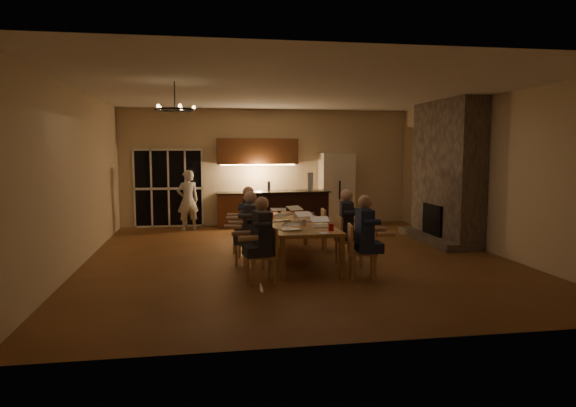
# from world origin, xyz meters

# --- Properties ---
(floor) EXTENTS (9.00, 9.00, 0.00)m
(floor) POSITION_xyz_m (0.00, 0.00, 0.00)
(floor) COLOR brown
(floor) RESTS_ON ground
(back_wall) EXTENTS (8.00, 0.04, 3.20)m
(back_wall) POSITION_xyz_m (0.00, 4.52, 1.60)
(back_wall) COLOR #CBB990
(back_wall) RESTS_ON ground
(left_wall) EXTENTS (0.04, 9.00, 3.20)m
(left_wall) POSITION_xyz_m (-4.02, 0.00, 1.60)
(left_wall) COLOR #CBB990
(left_wall) RESTS_ON ground
(right_wall) EXTENTS (0.04, 9.00, 3.20)m
(right_wall) POSITION_xyz_m (4.02, 0.00, 1.60)
(right_wall) COLOR #CBB990
(right_wall) RESTS_ON ground
(ceiling) EXTENTS (8.00, 9.00, 0.04)m
(ceiling) POSITION_xyz_m (0.00, 0.00, 3.22)
(ceiling) COLOR white
(ceiling) RESTS_ON back_wall
(french_doors) EXTENTS (1.86, 0.08, 2.10)m
(french_doors) POSITION_xyz_m (-2.70, 4.47, 1.05)
(french_doors) COLOR black
(french_doors) RESTS_ON ground
(fireplace) EXTENTS (0.58, 2.50, 3.20)m
(fireplace) POSITION_xyz_m (3.70, 1.20, 1.60)
(fireplace) COLOR #6D6256
(fireplace) RESTS_ON ground
(kitchenette) EXTENTS (2.24, 0.68, 2.40)m
(kitchenette) POSITION_xyz_m (-0.30, 4.20, 1.20)
(kitchenette) COLOR brown
(kitchenette) RESTS_ON ground
(refrigerator) EXTENTS (0.90, 0.68, 2.00)m
(refrigerator) POSITION_xyz_m (1.90, 4.15, 1.00)
(refrigerator) COLOR beige
(refrigerator) RESTS_ON ground
(dining_table) EXTENTS (1.10, 3.14, 0.75)m
(dining_table) POSITION_xyz_m (-0.06, -0.23, 0.38)
(dining_table) COLOR #B17A46
(dining_table) RESTS_ON ground
(bar_island) EXTENTS (2.01, 0.79, 1.08)m
(bar_island) POSITION_xyz_m (0.32, 2.78, 0.54)
(bar_island) COLOR black
(bar_island) RESTS_ON ground
(chair_left_near) EXTENTS (0.49, 0.49, 0.89)m
(chair_left_near) POSITION_xyz_m (-0.90, -1.78, 0.45)
(chair_left_near) COLOR tan
(chair_left_near) RESTS_ON ground
(chair_left_mid) EXTENTS (0.56, 0.56, 0.89)m
(chair_left_mid) POSITION_xyz_m (-0.98, -0.68, 0.45)
(chair_left_mid) COLOR tan
(chair_left_mid) RESTS_ON ground
(chair_left_far) EXTENTS (0.53, 0.53, 0.89)m
(chair_left_far) POSITION_xyz_m (-0.97, 0.39, 0.45)
(chair_left_far) COLOR tan
(chair_left_far) RESTS_ON ground
(chair_right_near) EXTENTS (0.51, 0.51, 0.89)m
(chair_right_near) POSITION_xyz_m (0.76, -1.78, 0.45)
(chair_right_near) COLOR tan
(chair_right_near) RESTS_ON ground
(chair_right_mid) EXTENTS (0.46, 0.46, 0.89)m
(chair_right_mid) POSITION_xyz_m (0.84, -0.70, 0.45)
(chair_right_mid) COLOR tan
(chair_right_mid) RESTS_ON ground
(chair_right_far) EXTENTS (0.47, 0.47, 0.89)m
(chair_right_far) POSITION_xyz_m (0.84, 0.41, 0.45)
(chair_right_far) COLOR tan
(chair_right_far) RESTS_ON ground
(person_left_near) EXTENTS (0.68, 0.68, 1.38)m
(person_left_near) POSITION_xyz_m (-0.89, -1.84, 0.69)
(person_left_near) COLOR #23262D
(person_left_near) RESTS_ON ground
(person_right_near) EXTENTS (0.64, 0.64, 1.38)m
(person_right_near) POSITION_xyz_m (0.77, -1.84, 0.69)
(person_right_near) COLOR navy
(person_right_near) RESTS_ON ground
(person_left_mid) EXTENTS (0.70, 0.70, 1.38)m
(person_left_mid) POSITION_xyz_m (-0.97, -0.76, 0.69)
(person_left_mid) COLOR #3C4047
(person_left_mid) RESTS_ON ground
(person_right_mid) EXTENTS (0.70, 0.70, 1.38)m
(person_right_mid) POSITION_xyz_m (0.81, -0.68, 0.69)
(person_right_mid) COLOR #23262D
(person_right_mid) RESTS_ON ground
(person_left_far) EXTENTS (0.65, 0.65, 1.38)m
(person_left_far) POSITION_xyz_m (-0.90, 0.37, 0.69)
(person_left_far) COLOR navy
(person_left_far) RESTS_ON ground
(standing_person) EXTENTS (0.67, 0.55, 1.58)m
(standing_person) POSITION_xyz_m (-2.17, 3.77, 0.79)
(standing_person) COLOR silver
(standing_person) RESTS_ON ground
(chandelier) EXTENTS (0.64, 0.64, 0.03)m
(chandelier) POSITION_xyz_m (-2.22, -1.09, 2.75)
(chandelier) COLOR black
(chandelier) RESTS_ON ceiling
(laptop_a) EXTENTS (0.33, 0.30, 0.23)m
(laptop_a) POSITION_xyz_m (-0.33, -1.26, 0.86)
(laptop_a) COLOR silver
(laptop_a) RESTS_ON dining_table
(laptop_b) EXTENTS (0.33, 0.29, 0.23)m
(laptop_b) POSITION_xyz_m (0.25, -1.02, 0.86)
(laptop_b) COLOR silver
(laptop_b) RESTS_ON dining_table
(laptop_c) EXTENTS (0.40, 0.38, 0.23)m
(laptop_c) POSITION_xyz_m (-0.33, -0.13, 0.86)
(laptop_c) COLOR silver
(laptop_c) RESTS_ON dining_table
(laptop_d) EXTENTS (0.37, 0.34, 0.23)m
(laptop_d) POSITION_xyz_m (0.13, -0.30, 0.86)
(laptop_d) COLOR silver
(laptop_d) RESTS_ON dining_table
(laptop_e) EXTENTS (0.38, 0.35, 0.23)m
(laptop_e) POSITION_xyz_m (-0.23, 0.80, 0.86)
(laptop_e) COLOR silver
(laptop_e) RESTS_ON dining_table
(laptop_f) EXTENTS (0.41, 0.39, 0.23)m
(laptop_f) POSITION_xyz_m (0.17, 0.77, 0.86)
(laptop_f) COLOR silver
(laptop_f) RESTS_ON dining_table
(mug_front) EXTENTS (0.07, 0.07, 0.10)m
(mug_front) POSITION_xyz_m (-0.07, -0.70, 0.80)
(mug_front) COLOR white
(mug_front) RESTS_ON dining_table
(mug_mid) EXTENTS (0.08, 0.08, 0.10)m
(mug_mid) POSITION_xyz_m (0.03, 0.26, 0.80)
(mug_mid) COLOR white
(mug_mid) RESTS_ON dining_table
(mug_back) EXTENTS (0.08, 0.08, 0.10)m
(mug_back) POSITION_xyz_m (-0.46, 0.59, 0.80)
(mug_back) COLOR white
(mug_back) RESTS_ON dining_table
(redcup_near) EXTENTS (0.09, 0.09, 0.12)m
(redcup_near) POSITION_xyz_m (0.31, -1.46, 0.81)
(redcup_near) COLOR red
(redcup_near) RESTS_ON dining_table
(redcup_mid) EXTENTS (0.08, 0.08, 0.12)m
(redcup_mid) POSITION_xyz_m (-0.47, 0.24, 0.81)
(redcup_mid) COLOR red
(redcup_mid) RESTS_ON dining_table
(redcup_far) EXTENTS (0.09, 0.09, 0.12)m
(redcup_far) POSITION_xyz_m (0.13, 1.16, 0.81)
(redcup_far) COLOR red
(redcup_far) RESTS_ON dining_table
(can_silver) EXTENTS (0.07, 0.07, 0.12)m
(can_silver) POSITION_xyz_m (-0.03, -0.86, 0.81)
(can_silver) COLOR #B2B2B7
(can_silver) RESTS_ON dining_table
(can_cola) EXTENTS (0.07, 0.07, 0.12)m
(can_cola) POSITION_xyz_m (-0.17, 1.16, 0.81)
(can_cola) COLOR #3F0F0C
(can_cola) RESTS_ON dining_table
(can_right) EXTENTS (0.06, 0.06, 0.12)m
(can_right) POSITION_xyz_m (0.34, 0.11, 0.81)
(can_right) COLOR #B2B2B7
(can_right) RESTS_ON dining_table
(plate_near) EXTENTS (0.24, 0.24, 0.02)m
(plate_near) POSITION_xyz_m (0.31, -0.76, 0.76)
(plate_near) COLOR white
(plate_near) RESTS_ON dining_table
(plate_left) EXTENTS (0.25, 0.25, 0.02)m
(plate_left) POSITION_xyz_m (-0.41, -1.16, 0.76)
(plate_left) COLOR white
(plate_left) RESTS_ON dining_table
(plate_far) EXTENTS (0.26, 0.26, 0.02)m
(plate_far) POSITION_xyz_m (0.30, 0.59, 0.76)
(plate_far) COLOR white
(plate_far) RESTS_ON dining_table
(notepad) EXTENTS (0.18, 0.23, 0.01)m
(notepad) POSITION_xyz_m (0.14, -1.71, 0.76)
(notepad) COLOR white
(notepad) RESTS_ON dining_table
(bar_bottle) EXTENTS (0.07, 0.07, 0.24)m
(bar_bottle) POSITION_xyz_m (-0.18, 2.81, 1.20)
(bar_bottle) COLOR #99999E
(bar_bottle) RESTS_ON bar_island
(bar_blender) EXTENTS (0.16, 0.16, 0.45)m
(bar_blender) POSITION_xyz_m (0.88, 2.86, 1.30)
(bar_blender) COLOR silver
(bar_blender) RESTS_ON bar_island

